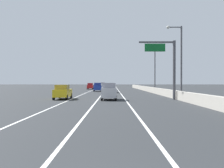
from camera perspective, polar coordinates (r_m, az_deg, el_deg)
The scene contains 14 objects.
ground_plane at distance 67.57m, azimuth 0.22°, elevation -1.44°, with size 320.00×320.00×0.00m, color #26282B.
lane_stripe_left at distance 58.81m, azimuth -5.12°, elevation -1.72°, with size 0.16×130.00×0.00m, color silver.
lane_stripe_center at distance 58.60m, azimuth -1.71°, elevation -1.73°, with size 0.16×130.00×0.00m, color silver.
lane_stripe_right at distance 58.60m, azimuth 1.71°, elevation -1.73°, with size 0.16×130.00×0.00m, color silver.
jersey_barrier_right at distance 44.39m, azimuth 11.12°, elevation -1.74°, with size 0.60×120.00×1.10m, color #9E998E.
overhead_sign_gantry at distance 33.48m, azimuth 12.47°, elevation 4.70°, with size 4.68×0.36×7.50m.
lamp_post_right_second at distance 36.24m, azimuth 14.79°, elevation 5.91°, with size 2.14×0.44×9.90m.
lamp_post_right_third at distance 56.73m, azimuth 9.30°, elevation 3.95°, with size 2.14×0.44×9.90m.
car_red_0 at distance 78.12m, azimuth -4.76°, elevation -0.49°, with size 1.79×4.54×1.90m.
car_blue_1 at distance 60.90m, azimuth -3.14°, elevation -0.69°, with size 1.92×4.06×2.05m.
car_black_2 at distance 54.25m, azimuth -0.48°, elevation -0.86°, with size 1.91×4.30×1.99m.
car_yellow_3 at distance 34.02m, azimuth -10.82°, elevation -1.75°, with size 1.84×4.59×1.88m.
car_silver_4 at distance 32.16m, azimuth -0.64°, elevation -1.66°, with size 1.92×4.29×2.13m.
car_white_5 at distance 93.68m, azimuth -2.00°, elevation -0.26°, with size 1.89×4.24×2.12m.
Camera 1 is at (-0.19, -3.53, 2.26)m, focal length 41.21 mm.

